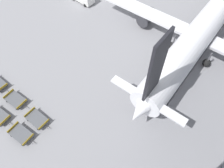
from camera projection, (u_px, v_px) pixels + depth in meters
The scene contains 4 objects.
airplane at pixel (203, 30), 32.68m from camera, with size 35.07×38.22×13.86m.
baggage_dolly_row_near_col_c at pixel (21, 134), 26.61m from camera, with size 3.55×1.89×0.92m.
baggage_dolly_row_mid_a_col_b at pixel (16, 100), 29.35m from camera, with size 3.54×1.87×0.92m.
baggage_dolly_row_mid_a_col_c at pixel (37, 119), 27.75m from camera, with size 3.55×1.91×0.92m.
Camera 1 is at (23.76, -31.32, 25.89)m, focal length 35.00 mm.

